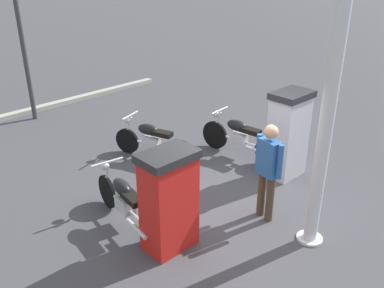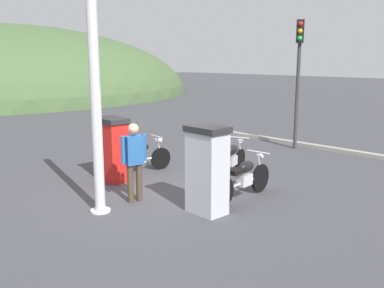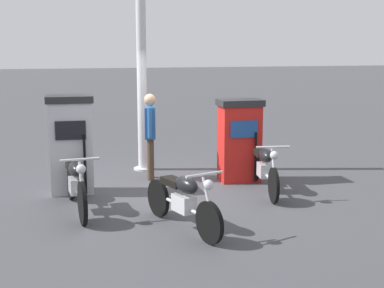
{
  "view_description": "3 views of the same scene",
  "coord_description": "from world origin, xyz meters",
  "px_view_note": "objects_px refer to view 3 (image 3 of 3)",
  "views": [
    {
      "loc": [
        -3.85,
        4.95,
        4.0
      ],
      "look_at": [
        1.31,
        -0.36,
        0.61
      ],
      "focal_mm": 38.57,
      "sensor_mm": 36.0,
      "label": 1
    },
    {
      "loc": [
        -5.91,
        -6.91,
        2.97
      ],
      "look_at": [
        0.57,
        -0.49,
        1.12
      ],
      "focal_mm": 39.65,
      "sensor_mm": 36.0,
      "label": 2
    },
    {
      "loc": [
        9.2,
        -1.98,
        2.52
      ],
      "look_at": [
        1.53,
        0.17,
        1.07
      ],
      "focal_mm": 49.47,
      "sensor_mm": 36.0,
      "label": 3
    }
  ],
  "objects_px": {
    "motorcycle_near_pump": "(76,182)",
    "motorcycle_far_pump": "(264,166)",
    "attendant_person": "(150,131)",
    "fuel_pump_near": "(71,144)",
    "motorcycle_extra": "(183,199)",
    "canopy_support_pole": "(142,65)",
    "fuel_pump_far": "(240,140)"
  },
  "relations": [
    {
      "from": "motorcycle_near_pump",
      "to": "motorcycle_extra",
      "type": "distance_m",
      "value": 1.88
    },
    {
      "from": "fuel_pump_near",
      "to": "motorcycle_near_pump",
      "type": "distance_m",
      "value": 1.22
    },
    {
      "from": "motorcycle_near_pump",
      "to": "motorcycle_extra",
      "type": "xyz_separation_m",
      "value": [
        1.26,
        1.39,
        -0.02
      ]
    },
    {
      "from": "motorcycle_near_pump",
      "to": "attendant_person",
      "type": "distance_m",
      "value": 2.36
    },
    {
      "from": "fuel_pump_far",
      "to": "motorcycle_extra",
      "type": "xyz_separation_m",
      "value": [
        2.42,
        -1.74,
        -0.35
      ]
    },
    {
      "from": "attendant_person",
      "to": "canopy_support_pole",
      "type": "distance_m",
      "value": 1.5
    },
    {
      "from": "fuel_pump_near",
      "to": "motorcycle_extra",
      "type": "xyz_separation_m",
      "value": [
        2.42,
        1.39,
        -0.42
      ]
    },
    {
      "from": "motorcycle_near_pump",
      "to": "motorcycle_far_pump",
      "type": "relative_size",
      "value": 1.0
    },
    {
      "from": "motorcycle_near_pump",
      "to": "motorcycle_extra",
      "type": "relative_size",
      "value": 1.09
    },
    {
      "from": "fuel_pump_near",
      "to": "attendant_person",
      "type": "distance_m",
      "value": 1.63
    },
    {
      "from": "motorcycle_far_pump",
      "to": "motorcycle_extra",
      "type": "bearing_deg",
      "value": -50.74
    },
    {
      "from": "motorcycle_far_pump",
      "to": "motorcycle_extra",
      "type": "distance_m",
      "value": 2.44
    },
    {
      "from": "motorcycle_far_pump",
      "to": "motorcycle_extra",
      "type": "relative_size",
      "value": 1.09
    },
    {
      "from": "motorcycle_near_pump",
      "to": "fuel_pump_near",
      "type": "bearing_deg",
      "value": 179.94
    },
    {
      "from": "fuel_pump_near",
      "to": "attendant_person",
      "type": "relative_size",
      "value": 1.03
    },
    {
      "from": "fuel_pump_near",
      "to": "attendant_person",
      "type": "height_order",
      "value": "fuel_pump_near"
    },
    {
      "from": "motorcycle_extra",
      "to": "canopy_support_pole",
      "type": "relative_size",
      "value": 0.41
    },
    {
      "from": "fuel_pump_near",
      "to": "canopy_support_pole",
      "type": "xyz_separation_m",
      "value": [
        -1.44,
        1.53,
        1.32
      ]
    },
    {
      "from": "fuel_pump_near",
      "to": "attendant_person",
      "type": "bearing_deg",
      "value": 111.07
    },
    {
      "from": "motorcycle_extra",
      "to": "canopy_support_pole",
      "type": "height_order",
      "value": "canopy_support_pole"
    },
    {
      "from": "fuel_pump_near",
      "to": "motorcycle_far_pump",
      "type": "relative_size",
      "value": 0.85
    },
    {
      "from": "attendant_person",
      "to": "canopy_support_pole",
      "type": "bearing_deg",
      "value": 179.55
    },
    {
      "from": "canopy_support_pole",
      "to": "fuel_pump_near",
      "type": "bearing_deg",
      "value": -46.64
    },
    {
      "from": "attendant_person",
      "to": "canopy_support_pole",
      "type": "xyz_separation_m",
      "value": [
        -0.86,
        0.01,
        1.23
      ]
    },
    {
      "from": "motorcycle_far_pump",
      "to": "canopy_support_pole",
      "type": "relative_size",
      "value": 0.45
    },
    {
      "from": "attendant_person",
      "to": "motorcycle_far_pump",
      "type": "bearing_deg",
      "value": 50.17
    },
    {
      "from": "motorcycle_near_pump",
      "to": "attendant_person",
      "type": "relative_size",
      "value": 1.22
    },
    {
      "from": "fuel_pump_far",
      "to": "attendant_person",
      "type": "relative_size",
      "value": 0.94
    },
    {
      "from": "attendant_person",
      "to": "motorcycle_extra",
      "type": "bearing_deg",
      "value": -2.52
    },
    {
      "from": "fuel_pump_far",
      "to": "motorcycle_far_pump",
      "type": "distance_m",
      "value": 0.95
    },
    {
      "from": "fuel_pump_near",
      "to": "canopy_support_pole",
      "type": "distance_m",
      "value": 2.48
    },
    {
      "from": "motorcycle_extra",
      "to": "motorcycle_near_pump",
      "type": "bearing_deg",
      "value": -132.27
    }
  ]
}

